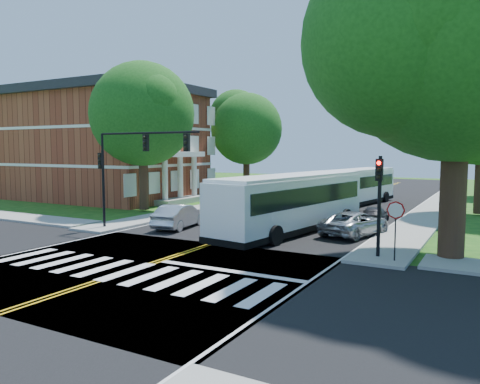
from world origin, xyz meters
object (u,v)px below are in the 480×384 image
Objects in this scene: bus_lead at (292,202)px; signal_ne at (379,193)px; suv at (355,223)px; dark_sedan at (374,216)px; signal_nw at (131,157)px; hatchback at (180,216)px; bus_follow at (355,186)px.

signal_ne is at bearing 151.08° from bus_lead.
bus_lead is (-5.97, 4.59, -1.18)m from signal_ne.
dark_sedan is (0.03, 4.48, -0.11)m from suv.
signal_nw is 15.68m from dark_sedan.
signal_ne is 13.02m from hatchback.
dark_sedan is at bearing -115.79° from bus_lead.
suv reaches higher than dark_sedan.
signal_ne is 10.35m from dark_sedan.
bus_lead is at bearing 26.39° from suv.
bus_lead is 2.73× the size of suv.
signal_nw is 21.27m from bus_follow.
signal_nw is at bearing 39.65° from suv.
dark_sedan is (4.00, -9.87, -1.07)m from bus_follow.
bus_follow is 14.92m from suv.
bus_follow is at bearing -79.66° from bus_lead.
hatchback is (1.48, 2.55, -3.63)m from signal_nw.
signal_nw is 14.13m from signal_ne.
bus_follow is (-0.44, 15.06, -0.14)m from bus_lead.
hatchback is 0.92× the size of suv.
signal_ne reaches higher than bus_follow.
signal_nw is at bearing 77.50° from bus_follow.
bus_lead is at bearing 142.42° from signal_ne.
suv is at bearing 24.58° from signal_nw.
bus_lead is 1.08× the size of bus_follow.
dark_sedan is at bearing 40.07° from signal_nw.
suv is at bearing 114.21° from bus_follow.
hatchback is at bearing 78.93° from bus_follow.
signal_ne is at bearing 0.05° from signal_nw.
dark_sedan is (-2.41, 9.78, -2.39)m from signal_ne.
signal_nw is 4.67m from hatchback.
dark_sedan is at bearing 120.81° from bus_follow.
bus_lead reaches higher than bus_follow.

